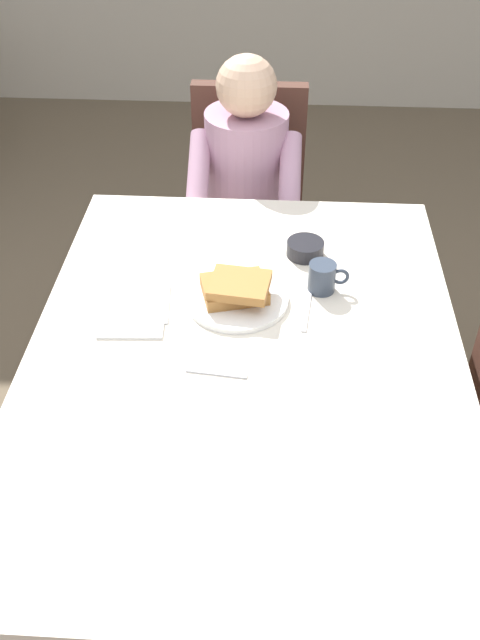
% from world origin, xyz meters
% --- Properties ---
extents(ground_plane, '(14.00, 14.00, 0.00)m').
position_xyz_m(ground_plane, '(0.00, 0.00, 0.00)').
color(ground_plane, brown).
extents(dining_table_main, '(1.12, 1.52, 0.74)m').
position_xyz_m(dining_table_main, '(0.00, 0.00, 0.65)').
color(dining_table_main, silver).
rests_on(dining_table_main, ground).
extents(chair_diner, '(0.44, 0.45, 0.93)m').
position_xyz_m(chair_diner, '(-0.05, 1.17, 0.53)').
color(chair_diner, '#4C2D23').
rests_on(chair_diner, ground).
extents(diner_person, '(0.40, 0.43, 1.12)m').
position_xyz_m(diner_person, '(-0.05, 1.01, 0.67)').
color(diner_person, '#B2849E').
rests_on(diner_person, ground).
extents(plate_breakfast, '(0.28, 0.28, 0.02)m').
position_xyz_m(plate_breakfast, '(-0.03, 0.20, 0.75)').
color(plate_breakfast, white).
rests_on(plate_breakfast, dining_table_main).
extents(breakfast_stack, '(0.20, 0.19, 0.06)m').
position_xyz_m(breakfast_stack, '(-0.03, 0.20, 0.79)').
color(breakfast_stack, '#A36B33').
rests_on(breakfast_stack, plate_breakfast).
extents(cup_coffee, '(0.11, 0.08, 0.08)m').
position_xyz_m(cup_coffee, '(0.20, 0.27, 0.78)').
color(cup_coffee, '#333D4C').
rests_on(cup_coffee, dining_table_main).
extents(bowl_butter, '(0.11, 0.11, 0.04)m').
position_xyz_m(bowl_butter, '(0.15, 0.43, 0.76)').
color(bowl_butter, black).
rests_on(bowl_butter, dining_table_main).
extents(fork_left_of_plate, '(0.03, 0.18, 0.00)m').
position_xyz_m(fork_left_of_plate, '(-0.22, 0.18, 0.74)').
color(fork_left_of_plate, silver).
rests_on(fork_left_of_plate, dining_table_main).
extents(knife_right_of_plate, '(0.04, 0.20, 0.00)m').
position_xyz_m(knife_right_of_plate, '(0.16, 0.18, 0.74)').
color(knife_right_of_plate, silver).
rests_on(knife_right_of_plate, dining_table_main).
extents(spoon_near_edge, '(0.15, 0.03, 0.00)m').
position_xyz_m(spoon_near_edge, '(-0.06, -0.09, 0.74)').
color(spoon_near_edge, silver).
rests_on(spoon_near_edge, dining_table_main).
extents(napkin_folded, '(0.18, 0.13, 0.01)m').
position_xyz_m(napkin_folded, '(-0.30, 0.08, 0.74)').
color(napkin_folded, white).
rests_on(napkin_folded, dining_table_main).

